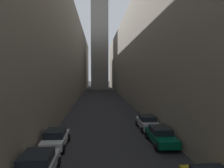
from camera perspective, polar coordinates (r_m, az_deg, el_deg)
The scene contains 7 objects.
ground_plane at distance 46.53m, azimuth -3.13°, elevation -4.58°, with size 264.00×264.00×0.00m, color #232326.
building_block_left at distance 49.78m, azimuth -18.36°, elevation 7.54°, with size 14.78×108.00×20.42m, color #756B5B.
building_block_right at distance 50.44m, azimuth 12.35°, elevation 7.46°, with size 15.85×108.00×20.25m, color gray.
parked_car_left_second at distance 12.58m, azimuth -21.20°, elevation -21.58°, with size 2.01×4.30×1.52m.
parked_car_left_third at distance 17.01m, azimuth -16.28°, elevation -15.01°, with size 1.90×3.94×1.47m.
parked_car_right_third at distance 17.55m, azimuth 14.19°, elevation -14.47°, with size 1.90×4.28×1.43m.
parked_car_right_far at distance 21.69m, azimuth 10.35°, elevation -11.03°, with size 1.93×4.15×1.50m.
Camera 1 is at (-1.00, 1.85, 5.91)m, focal length 31.06 mm.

